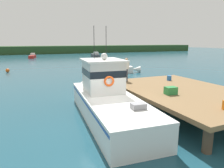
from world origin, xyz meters
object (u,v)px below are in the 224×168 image
Objects in this scene: main_fishing_boat at (106,98)px; bait_bucket at (169,78)px; crate_stack_near_edge at (171,91)px; moored_boat_mid_harbor at (33,56)px; moored_boat_off_the_point at (118,69)px; mooring_buoy_outer at (8,70)px; deckhand_by_the_boat at (126,69)px; moored_boat_far_right at (96,55)px.

bait_bucket is (5.62, 1.86, 0.36)m from main_fishing_boat.
crate_stack_near_edge is 4.06m from bait_bucket.
main_fishing_boat is 42.86m from moored_boat_mid_harbor.
moored_boat_off_the_point is 14.43m from mooring_buoy_outer.
deckhand_by_the_boat is at bearing -112.47° from moored_boat_off_the_point.
bait_bucket is at bearing 52.44° from crate_stack_near_edge.
moored_boat_far_right is 27.58m from mooring_buoy_outer.
mooring_buoy_outer is (-9.09, 21.13, -1.16)m from crate_stack_near_edge.
main_fishing_boat reaches higher than crate_stack_near_edge.
main_fishing_boat reaches higher than moored_boat_mid_harbor.
main_fishing_boat is at bearing -161.69° from bait_bucket.
main_fishing_boat reaches higher than moored_boat_off_the_point.
deckhand_by_the_boat is 38.41m from moored_boat_far_right.
bait_bucket is at bearing -100.95° from moored_boat_far_right.
main_fishing_boat is 5.93m from bait_bucket.
moored_boat_mid_harbor reaches higher than mooring_buoy_outer.
deckhand_by_the_boat is at bearing -63.02° from mooring_buoy_outer.
crate_stack_near_edge is 23.03m from mooring_buoy_outer.
crate_stack_near_edge reaches higher than moored_boat_off_the_point.
moored_boat_off_the_point is at bearing 75.16° from crate_stack_near_edge.
moored_boat_mid_harbor is at bearing 168.65° from moored_boat_far_right.
crate_stack_near_edge is at bearing -66.71° from mooring_buoy_outer.
main_fishing_boat is at bearing -132.81° from deckhand_by_the_boat.
crate_stack_near_edge is at bearing -83.39° from deckhand_by_the_boat.
deckhand_by_the_boat is 0.35× the size of moored_boat_mid_harbor.
deckhand_by_the_boat is 0.31× the size of moored_boat_far_right.
deckhand_by_the_boat is (-0.49, 4.22, 0.66)m from crate_stack_near_edge.
bait_bucket reaches higher than moored_boat_off_the_point.
crate_stack_near_edge is 0.13× the size of moored_boat_mid_harbor.
deckhand_by_the_boat reaches higher than mooring_buoy_outer.
crate_stack_near_edge is at bearing -23.37° from main_fishing_boat.
moored_boat_off_the_point is at bearing 62.48° from main_fishing_boat.
bait_bucket is 0.07× the size of moored_boat_mid_harbor.
moored_boat_off_the_point is (1.51, 11.83, -0.90)m from bait_bucket.
moored_boat_off_the_point is 11.27× the size of mooring_buoy_outer.
main_fishing_boat is 2.15× the size of moored_boat_mid_harbor.
moored_boat_mid_harbor is at bearing 107.24° from moored_boat_off_the_point.
deckhand_by_the_boat reaches higher than moored_boat_mid_harbor.
crate_stack_near_edge is 15.59m from moored_boat_off_the_point.
mooring_buoy_outer is at bearing -99.95° from moored_boat_mid_harbor.
bait_bucket is 38.69m from moored_boat_far_right.
moored_boat_mid_harbor is (-7.53, 40.96, -0.97)m from bait_bucket.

